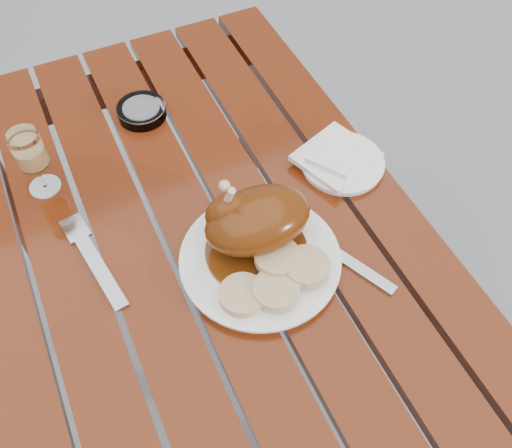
% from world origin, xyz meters
% --- Properties ---
extents(ground, '(60.00, 60.00, 0.00)m').
position_xyz_m(ground, '(0.00, 0.00, 0.00)').
color(ground, slate).
rests_on(ground, ground).
extents(table, '(0.80, 1.20, 0.75)m').
position_xyz_m(table, '(0.00, 0.00, 0.38)').
color(table, maroon).
rests_on(table, ground).
extents(dinner_plate, '(0.31, 0.31, 0.02)m').
position_xyz_m(dinner_plate, '(0.08, -0.11, 0.76)').
color(dinner_plate, white).
rests_on(dinner_plate, table).
extents(roast_duck, '(0.20, 0.18, 0.14)m').
position_xyz_m(roast_duck, '(0.09, -0.06, 0.82)').
color(roast_duck, '#4E2209').
rests_on(roast_duck, dinner_plate).
extents(bread_dumplings, '(0.20, 0.13, 0.03)m').
position_xyz_m(bread_dumplings, '(0.08, -0.16, 0.78)').
color(bread_dumplings, '#D2AF80').
rests_on(bread_dumplings, dinner_plate).
extents(wine_glass, '(0.08, 0.08, 0.14)m').
position_xyz_m(wine_glass, '(-0.22, 0.23, 0.82)').
color(wine_glass, '#F3C06E').
rests_on(wine_glass, table).
extents(side_plate, '(0.21, 0.21, 0.01)m').
position_xyz_m(side_plate, '(0.33, 0.03, 0.76)').
color(side_plate, white).
rests_on(side_plate, table).
extents(napkin, '(0.17, 0.17, 0.01)m').
position_xyz_m(napkin, '(0.32, 0.04, 0.77)').
color(napkin, white).
rests_on(napkin, side_plate).
extents(ashtray, '(0.13, 0.13, 0.03)m').
position_xyz_m(ashtray, '(0.01, 0.34, 0.76)').
color(ashtray, '#B2B7BC').
rests_on(ashtray, table).
extents(fork, '(0.06, 0.21, 0.01)m').
position_xyz_m(fork, '(-0.18, 0.01, 0.75)').
color(fork, gray).
rests_on(fork, table).
extents(knife, '(0.11, 0.21, 0.01)m').
position_xyz_m(knife, '(0.21, -0.16, 0.75)').
color(knife, gray).
rests_on(knife, table).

